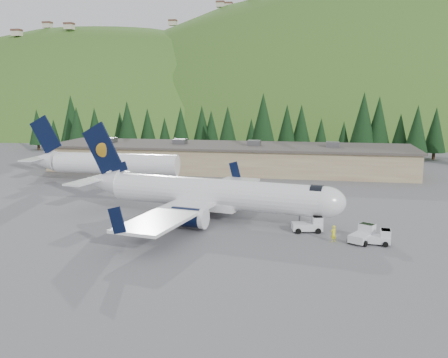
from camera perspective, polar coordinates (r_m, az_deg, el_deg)
ground at (r=61.72m, az=-1.03°, el=-4.62°), size 600.00×600.00×0.00m
airliner at (r=61.40m, az=-1.93°, el=-1.72°), size 35.02×33.05×11.65m
second_airliner at (r=89.43m, az=-13.95°, el=1.84°), size 27.50×11.00×10.05m
baggage_tug_a at (r=57.00m, az=9.78°, el=-5.18°), size 3.60×2.56×1.77m
baggage_tug_b at (r=54.05m, az=17.19°, el=-6.41°), size 3.13×2.02×1.62m
baggage_tug_c at (r=54.50m, az=15.66°, el=-6.12°), size 3.17×3.72×1.78m
terminal_building at (r=98.84m, az=0.56°, el=2.49°), size 71.00×17.00×6.10m
ramp_worker at (r=53.63m, az=12.39°, el=-6.12°), size 0.78×0.74×1.80m
tree_line at (r=120.85m, az=2.37°, el=6.01°), size 113.68×17.95×14.23m
hills at (r=286.47m, az=18.54°, el=-10.59°), size 614.00×330.00×300.00m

